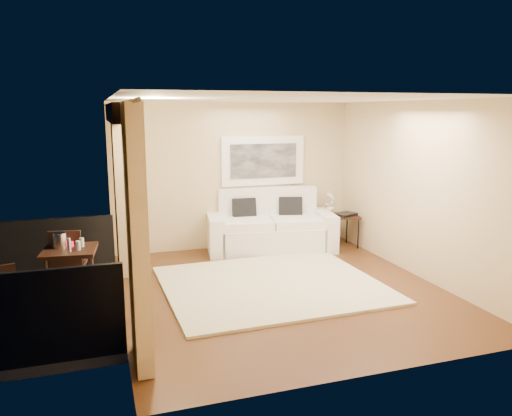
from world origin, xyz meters
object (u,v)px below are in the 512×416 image
side_table (342,218)px  ice_bucket (60,240)px  sofa (270,228)px  bistro_table (70,255)px  balcony_chair_near (0,302)px  orchid (330,202)px  balcony_chair_far (68,258)px

side_table → ice_bucket: ice_bucket is taller
ice_bucket → side_table: bearing=16.4°
sofa → bistro_table: (-3.42, -1.81, 0.30)m
sofa → ice_bucket: (-3.53, -1.71, 0.49)m
balcony_chair_near → ice_bucket: 1.31m
orchid → balcony_chair_far: size_ratio=0.46×
sofa → ice_bucket: bearing=-145.4°
balcony_chair_near → ice_bucket: (0.57, 1.13, 0.36)m
sofa → balcony_chair_near: bearing=-136.5°
bistro_table → ice_bucket: 0.24m
bistro_table → balcony_chair_near: size_ratio=0.87×
side_table → orchid: orchid is taller
sofa → ice_bucket: 3.95m
balcony_chair_near → ice_bucket: bearing=46.1°
ice_bucket → sofa: bearing=25.8°
balcony_chair_near → balcony_chair_far: bearing=47.8°
bistro_table → balcony_chair_near: bearing=-123.5°
orchid → balcony_chair_far: bearing=-163.5°
side_table → balcony_chair_far: (-4.82, -1.21, 0.00)m
balcony_chair_far → ice_bucket: size_ratio=4.85×
balcony_chair_far → orchid: bearing=-154.5°
sofa → bistro_table: size_ratio=3.13×
balcony_chair_far → ice_bucket: ice_bucket is taller
orchid → balcony_chair_far: orchid is taller
side_table → orchid: (-0.18, 0.16, 0.28)m
bistro_table → balcony_chair_near: 1.24m
balcony_chair_far → balcony_chair_near: balcony_chair_far is taller
sofa → balcony_chair_near: (-4.10, -2.84, 0.12)m
side_table → balcony_chair_near: balcony_chair_near is taller
bistro_table → balcony_chair_near: (-0.68, -1.03, -0.18)m
orchid → bistro_table: 4.90m
orchid → balcony_chair_near: orchid is taller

